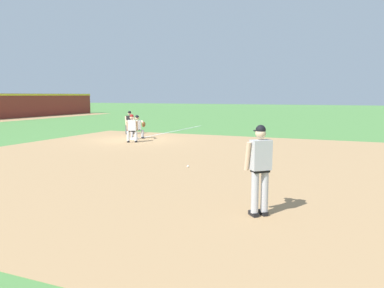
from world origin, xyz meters
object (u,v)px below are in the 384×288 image
at_px(pitcher, 260,164).
at_px(first_baseman, 138,126).
at_px(first_base_bag, 134,139).
at_px(baserunner, 132,127).
at_px(baseball, 188,166).
at_px(umpire, 130,121).

relative_size(pitcher, first_baseman, 1.39).
distance_m(first_base_bag, baserunner, 1.48).
bearing_deg(baseball, umpire, 41.98).
xyz_separation_m(first_base_bag, baseball, (-6.23, -5.95, -0.01)).
distance_m(pitcher, umpire, 16.91).
height_order(first_base_bag, umpire, umpire).
bearing_deg(first_baseman, pitcher, -138.95).
relative_size(first_base_bag, baseball, 5.14).
xyz_separation_m(first_base_bag, baserunner, (-1.15, -0.57, 0.75)).
bearing_deg(first_base_bag, umpire, 37.06).
distance_m(baseball, umpire, 11.61).
distance_m(baseball, baserunner, 7.44).
bearing_deg(pitcher, first_base_bag, 42.03).
bearing_deg(pitcher, baseball, 39.37).
distance_m(first_baseman, umpire, 2.72).
bearing_deg(baserunner, pitcher, -136.42).
relative_size(baseball, baserunner, 0.05).
bearing_deg(umpire, first_baseman, -138.29).
xyz_separation_m(baseball, umpire, (8.61, 7.75, 0.76)).
relative_size(baserunner, umpire, 1.00).
xyz_separation_m(first_base_bag, first_baseman, (0.35, -0.01, 0.69)).
xyz_separation_m(first_base_bag, umpire, (2.38, 1.80, 0.75)).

